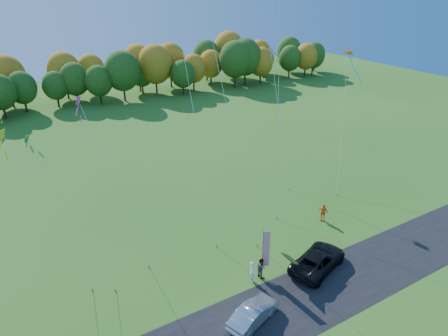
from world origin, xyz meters
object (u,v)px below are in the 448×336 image
silver_sedan (253,313)px  person_east (323,213)px  black_suv (318,260)px  feather_flag (265,248)px

silver_sedan → person_east: person_east is taller
black_suv → person_east: person_east is taller
feather_flag → silver_sedan: bearing=-134.5°
black_suv → person_east: size_ratio=3.17×
silver_sedan → person_east: bearing=-80.7°
black_suv → silver_sedan: black_suv is taller
silver_sedan → feather_flag: (3.42, 3.48, 1.96)m
black_suv → silver_sedan: (-7.76, -2.05, -0.09)m
black_suv → feather_flag: feather_flag is taller
person_east → feather_flag: (-9.66, -3.69, 1.76)m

